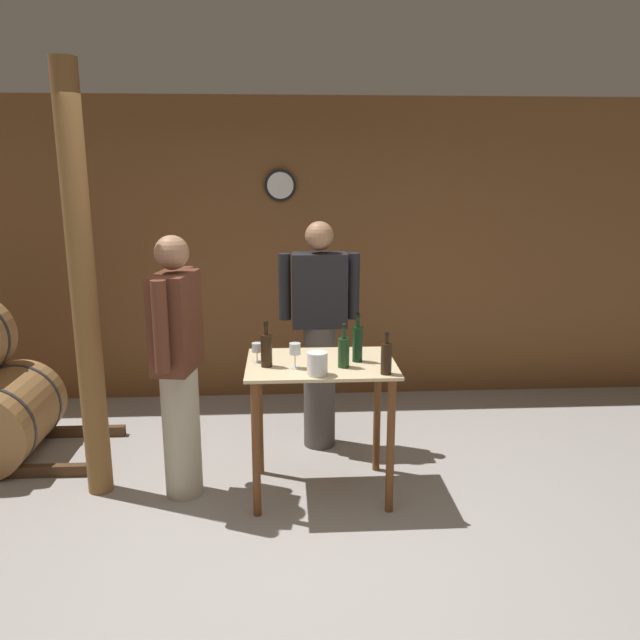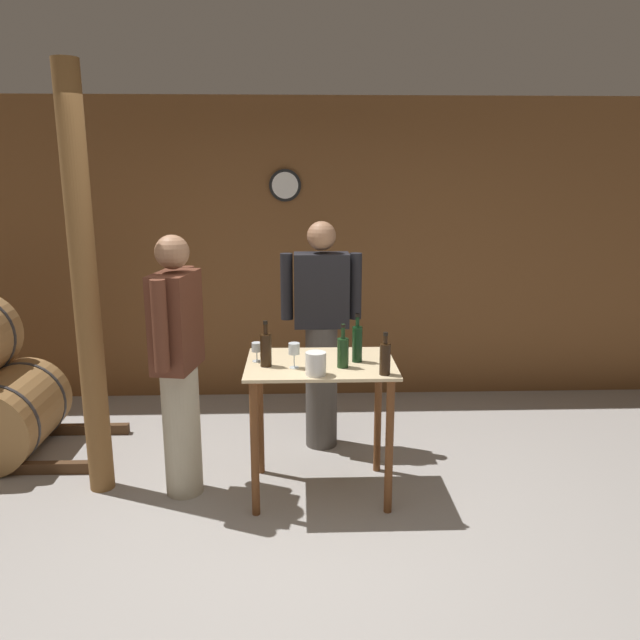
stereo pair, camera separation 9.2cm
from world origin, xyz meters
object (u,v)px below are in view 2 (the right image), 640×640
at_px(wine_glass_near_left, 257,348).
at_px(ice_bucket, 316,364).
at_px(wine_bottle_center, 357,343).
at_px(wine_bottle_far_left, 266,349).
at_px(wine_bottle_right, 385,358).
at_px(person_host, 321,331).
at_px(wooden_post, 85,290).
at_px(person_visitor_with_scarf, 178,362).
at_px(wine_bottle_left, 343,351).
at_px(wine_glass_near_center, 294,350).

bearing_deg(wine_glass_near_left, ice_bucket, -37.64).
relative_size(wine_bottle_center, wine_glass_near_left, 2.51).
relative_size(wine_bottle_far_left, wine_glass_near_left, 2.32).
distance_m(wine_bottle_right, wine_glass_near_left, 0.82).
height_order(wine_bottle_center, person_host, person_host).
relative_size(wine_bottle_center, person_host, 0.18).
distance_m(wooden_post, ice_bucket, 1.52).
xyz_separation_m(person_host, person_visitor_with_scarf, (-0.93, -0.70, -0.01)).
relative_size(wine_bottle_far_left, wine_bottle_center, 0.93).
bearing_deg(wine_bottle_left, wine_bottle_far_left, 175.16).
height_order(wine_glass_near_center, person_visitor_with_scarf, person_visitor_with_scarf).
bearing_deg(wooden_post, wine_glass_near_center, -9.09).
height_order(ice_bucket, person_visitor_with_scarf, person_visitor_with_scarf).
bearing_deg(wine_bottle_left, person_host, 96.86).
bearing_deg(ice_bucket, wine_bottle_left, 40.45).
relative_size(wine_glass_near_center, person_visitor_with_scarf, 0.09).
bearing_deg(wine_glass_near_left, person_host, 58.03).
relative_size(wine_glass_near_center, ice_bucket, 1.13).
height_order(wine_bottle_center, ice_bucket, wine_bottle_center).
distance_m(wine_bottle_left, wine_bottle_right, 0.28).
distance_m(wine_bottle_left, person_visitor_with_scarf, 1.04).
xyz_separation_m(ice_bucket, person_host, (0.07, 0.98, -0.05)).
xyz_separation_m(wine_bottle_center, person_visitor_with_scarf, (-1.13, 0.02, -0.12)).
distance_m(wine_bottle_right, ice_bucket, 0.41).
bearing_deg(wine_bottle_left, wine_glass_near_center, -179.48).
relative_size(wine_glass_near_left, person_visitor_with_scarf, 0.07).
height_order(wine_bottle_far_left, person_visitor_with_scarf, person_visitor_with_scarf).
bearing_deg(wine_glass_near_center, person_host, 76.68).
relative_size(wine_bottle_right, person_visitor_with_scarf, 0.15).
bearing_deg(wine_bottle_right, wine_bottle_left, 148.07).
xyz_separation_m(wine_bottle_far_left, wine_glass_near_center, (0.17, -0.04, 0.01)).
distance_m(wooden_post, wine_glass_near_left, 1.12).
relative_size(wine_bottle_far_left, wine_bottle_left, 1.06).
distance_m(wine_bottle_far_left, wine_bottle_left, 0.47).
xyz_separation_m(wine_glass_near_left, ice_bucket, (0.37, -0.28, -0.02)).
height_order(wine_bottle_left, wine_glass_near_left, wine_bottle_left).
xyz_separation_m(wine_bottle_far_left, person_host, (0.37, 0.79, -0.09)).
bearing_deg(wine_glass_near_left, wine_bottle_center, -2.08).
relative_size(wine_bottle_right, wine_glass_near_left, 2.09).
bearing_deg(person_visitor_with_scarf, wine_bottle_center, -0.82).
distance_m(wine_bottle_center, wine_bottle_right, 0.30).
distance_m(wine_bottle_left, ice_bucket, 0.23).
xyz_separation_m(wooden_post, wine_glass_near_center, (1.29, -0.21, -0.34)).
bearing_deg(wooden_post, wine_bottle_left, -7.31).
distance_m(wine_bottle_far_left, wine_glass_near_left, 0.12).
relative_size(wooden_post, person_visitor_with_scarf, 1.59).
bearing_deg(wine_glass_near_left, wine_glass_near_center, -30.43).
height_order(wooden_post, ice_bucket, wooden_post).
bearing_deg(person_visitor_with_scarf, wooden_post, 172.44).
height_order(wine_bottle_center, wine_glass_near_center, wine_bottle_center).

